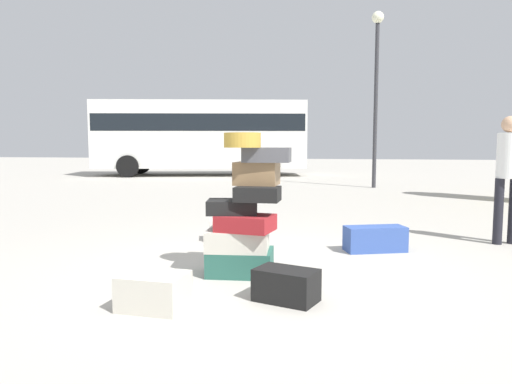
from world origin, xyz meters
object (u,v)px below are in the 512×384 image
object	(u,v)px
suitcase_cream_foreground_far	(231,230)
suitcase_tower	(245,217)
suitcase_black_foreground_near	(286,285)
suitcase_cream_upright_blue	(154,291)
person_bearded_onlooker	(508,168)
lamp_post	(376,72)
parked_bus	(201,133)
suitcase_navy_right_side	(375,239)

from	to	relation	value
suitcase_cream_foreground_far	suitcase_tower	bearing A→B (deg)	-88.26
suitcase_black_foreground_near	suitcase_cream_upright_blue	world-z (taller)	suitcase_cream_upright_blue
suitcase_cream_foreground_far	person_bearded_onlooker	size ratio (longest dim) A/B	0.35
suitcase_cream_foreground_far	lamp_post	distance (m)	9.77
suitcase_cream_upright_blue	lamp_post	bearing A→B (deg)	82.48
suitcase_black_foreground_near	suitcase_cream_upright_blue	xyz separation A→B (m)	(-1.04, -0.38, 0.00)
parked_bus	lamp_post	xyz separation A→B (m)	(7.05, -4.82, 1.71)
suitcase_tower	suitcase_cream_foreground_far	distance (m)	1.82
suitcase_black_foreground_near	suitcase_tower	bearing A→B (deg)	142.89
suitcase_black_foreground_near	parked_bus	size ratio (longest dim) A/B	0.06
suitcase_tower	suitcase_cream_foreground_far	xyz separation A→B (m)	(-0.55, 1.68, -0.45)
lamp_post	suitcase_navy_right_side	bearing A→B (deg)	-93.03
suitcase_navy_right_side	suitcase_tower	bearing A→B (deg)	-155.12
suitcase_cream_upright_blue	lamp_post	xyz separation A→B (m)	(2.39, 11.67, 3.40)
person_bearded_onlooker	lamp_post	bearing A→B (deg)	-101.10
suitcase_navy_right_side	lamp_post	xyz separation A→B (m)	(0.49, 9.16, 3.39)
person_bearded_onlooker	lamp_post	distance (m)	8.84
lamp_post	suitcase_black_foreground_near	bearing A→B (deg)	-96.80
person_bearded_onlooker	parked_bus	distance (m)	15.62
parked_bus	lamp_post	distance (m)	8.71
suitcase_navy_right_side	parked_bus	size ratio (longest dim) A/B	0.08
suitcase_cream_foreground_far	suitcase_cream_upright_blue	bearing A→B (deg)	-105.84
lamp_post	suitcase_tower	bearing A→B (deg)	-100.09
suitcase_cream_foreground_far	parked_bus	bearing A→B (deg)	92.25
person_bearded_onlooker	lamp_post	xyz separation A→B (m)	(-1.26, 8.38, 2.51)
suitcase_navy_right_side	suitcase_cream_foreground_far	size ratio (longest dim) A/B	1.24
suitcase_cream_foreground_far	lamp_post	xyz separation A→B (m)	(2.42, 8.83, 3.40)
suitcase_black_foreground_near	suitcase_cream_upright_blue	bearing A→B (deg)	-140.88
suitcase_cream_upright_blue	parked_bus	world-z (taller)	parked_bus
suitcase_cream_upright_blue	suitcase_navy_right_side	bearing A→B (deg)	56.85
suitcase_tower	person_bearded_onlooker	bearing A→B (deg)	34.18
suitcase_navy_right_side	parked_bus	bearing A→B (deg)	95.84
person_bearded_onlooker	lamp_post	size ratio (longest dim) A/B	0.32
person_bearded_onlooker	parked_bus	world-z (taller)	parked_bus
suitcase_tower	parked_bus	xyz separation A→B (m)	(-5.19, 15.32, 1.23)
suitcase_cream_foreground_far	lamp_post	size ratio (longest dim) A/B	0.11
suitcase_black_foreground_near	lamp_post	bearing A→B (deg)	102.24
suitcase_tower	suitcase_black_foreground_near	xyz separation A→B (m)	(0.52, -0.78, -0.46)
suitcase_navy_right_side	person_bearded_onlooker	bearing A→B (deg)	4.72
suitcase_cream_upright_blue	person_bearded_onlooker	world-z (taller)	person_bearded_onlooker
parked_bus	lamp_post	size ratio (longest dim) A/B	1.73
suitcase_black_foreground_near	suitcase_cream_foreground_far	size ratio (longest dim) A/B	0.86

